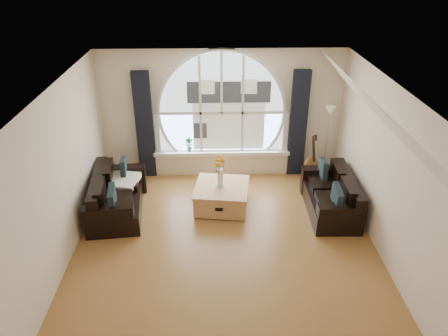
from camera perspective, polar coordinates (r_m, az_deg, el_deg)
ground at (r=7.26m, az=0.20°, el=-10.69°), size 5.00×5.50×0.01m
ceiling at (r=5.98m, az=0.24°, el=10.06°), size 5.00×5.50×0.01m
wall_back at (r=9.02m, az=-0.33°, el=7.16°), size 5.00×0.01×2.70m
wall_front at (r=4.32m, az=1.42°, el=-19.29°), size 5.00×0.01×2.70m
wall_left at (r=6.91m, az=-20.99°, el=-1.52°), size 0.01×5.50×2.70m
wall_right at (r=7.04m, az=21.01°, el=-0.97°), size 0.01×5.50×2.70m
attic_slope at (r=6.54m, az=20.03°, el=6.70°), size 0.92×5.50×0.72m
arched_window at (r=8.90m, az=-0.33°, el=8.75°), size 2.60×0.06×2.15m
window_sill at (r=9.25m, az=-0.30°, el=2.06°), size 2.90×0.22×0.08m
window_frame at (r=8.87m, az=-0.32°, el=8.69°), size 2.76×0.08×2.15m
neighbor_house at (r=8.93m, az=0.65°, el=7.97°), size 1.70×0.02×1.50m
curtain_left at (r=9.09m, az=-10.49°, el=5.50°), size 0.35×0.12×2.30m
curtain_right at (r=9.15m, az=9.81°, el=5.72°), size 0.35×0.12×2.30m
sofa_left at (r=8.21m, az=-13.99°, el=-3.29°), size 1.03×1.77×0.75m
sofa_right at (r=8.23m, az=13.97°, el=-3.20°), size 0.84×1.64×0.72m
coffee_chest at (r=8.20m, az=-0.29°, el=-3.67°), size 1.11×1.11×0.49m
throw_blanket at (r=8.39m, az=-13.24°, el=-1.67°), size 0.65×0.65×0.10m
vase_flowers at (r=7.94m, az=-0.51°, el=0.12°), size 0.24×0.24×0.70m
floor_lamp at (r=9.25m, az=13.40°, el=3.24°), size 0.24×0.24×1.60m
guitar at (r=9.24m, az=11.61°, el=1.56°), size 0.42×0.35×1.06m
potted_plant at (r=9.18m, az=-4.67°, el=3.10°), size 0.18×0.14×0.31m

